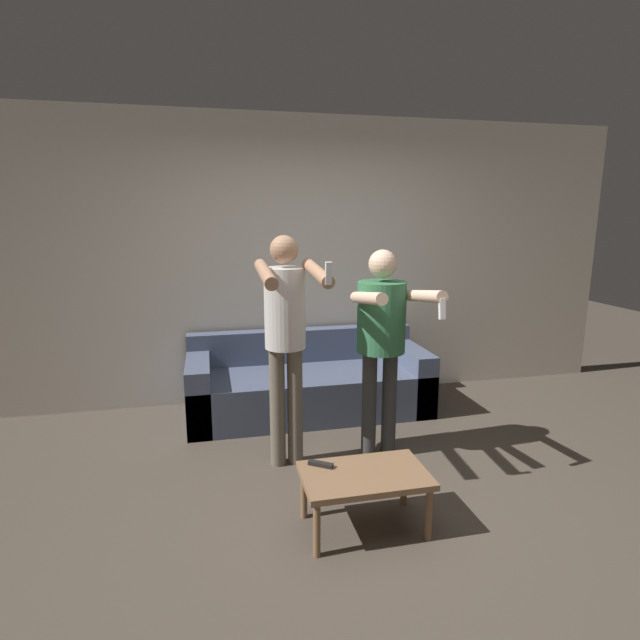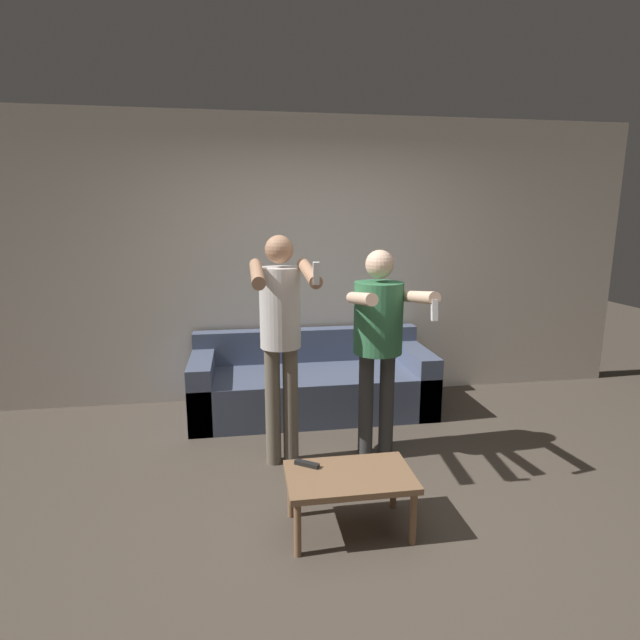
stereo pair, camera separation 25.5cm
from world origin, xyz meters
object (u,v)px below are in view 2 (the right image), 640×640
couch (312,385)px  person_standing_left (281,326)px  person_standing_right (379,330)px  coffee_table (350,481)px  remote_on_table (307,464)px

couch → person_standing_left: (-0.35, -0.98, 0.78)m
person_standing_left → person_standing_right: person_standing_left is taller
coffee_table → person_standing_right: bearing=65.3°
person_standing_left → couch: bearing=70.3°
couch → person_standing_right: (0.35, -0.97, 0.73)m
person_standing_right → coffee_table: bearing=-114.7°
person_standing_left → coffee_table: 1.16m
person_standing_left → remote_on_table: bearing=-83.3°
person_standing_left → remote_on_table: size_ratio=11.44×
coffee_table → remote_on_table: size_ratio=4.97×
couch → coffee_table: bearing=-91.2°
couch → remote_on_table: bearing=-98.9°
person_standing_left → person_standing_right: (0.70, 0.01, -0.05)m
person_standing_left → coffee_table: person_standing_left is taller
coffee_table → remote_on_table: 0.27m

